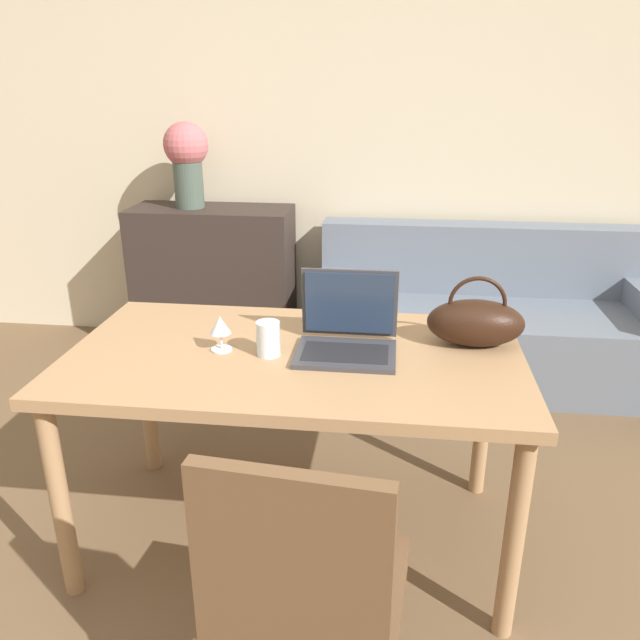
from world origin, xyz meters
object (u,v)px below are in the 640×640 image
object	(u,v)px
chair	(305,591)
flower_vase	(187,157)
couch	(485,326)
laptop	(347,330)
handbag	(476,322)
drinking_glass	(268,339)
wine_glass	(220,327)

from	to	relation	value
chair	flower_vase	size ratio (longest dim) A/B	1.87
couch	flower_vase	xyz separation A→B (m)	(-1.73, 0.14, 0.90)
chair	laptop	bearing A→B (deg)	93.80
chair	flower_vase	bearing A→B (deg)	118.61
couch	laptop	bearing A→B (deg)	-115.03
laptop	handbag	size ratio (longest dim) A/B	1.01
drinking_glass	flower_vase	size ratio (longest dim) A/B	0.24
wine_glass	chair	bearing A→B (deg)	-62.77
flower_vase	handbag	bearing A→B (deg)	-45.55
laptop	handbag	distance (m)	0.44
drinking_glass	flower_vase	bearing A→B (deg)	115.48
drinking_glass	handbag	world-z (taller)	handbag
chair	handbag	bearing A→B (deg)	69.07
drinking_glass	handbag	distance (m)	0.70
chair	drinking_glass	world-z (taller)	chair
wine_glass	flower_vase	bearing A→B (deg)	110.92
laptop	flower_vase	xyz separation A→B (m)	(-1.05, 1.59, 0.37)
chair	wine_glass	distance (m)	0.92
laptop	wine_glass	bearing A→B (deg)	-171.14
laptop	wine_glass	distance (m)	0.42
chair	couch	xyz separation A→B (m)	(0.70, 2.28, -0.21)
handbag	flower_vase	distance (m)	2.14
wine_glass	handbag	world-z (taller)	handbag
laptop	wine_glass	size ratio (longest dim) A/B	2.70
couch	drinking_glass	size ratio (longest dim) A/B	16.47
handbag	drinking_glass	bearing A→B (deg)	-166.26
wine_glass	flower_vase	distance (m)	1.81
chair	laptop	distance (m)	0.88
laptop	drinking_glass	bearing A→B (deg)	-161.82
laptop	drinking_glass	size ratio (longest dim) A/B	2.83
chair	laptop	size ratio (longest dim) A/B	2.74
couch	laptop	size ratio (longest dim) A/B	5.81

